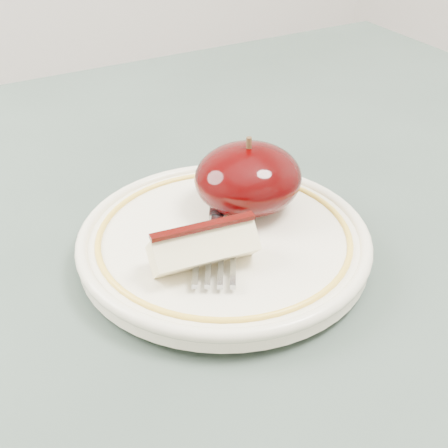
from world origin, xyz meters
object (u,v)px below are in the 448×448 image
table (273,364)px  fork (217,218)px  plate (224,241)px  apple_half (248,178)px

table → fork: (-0.02, 0.05, 0.11)m
table → fork: bearing=111.9°
table → plate: bearing=123.3°
table → fork: fork is taller
table → plate: (-0.02, 0.04, 0.10)m
table → apple_half: bearing=80.0°
plate → fork: size_ratio=1.36×
plate → fork: fork is taller
fork → plate: bearing=-160.9°
apple_half → fork: (-0.03, -0.01, -0.02)m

